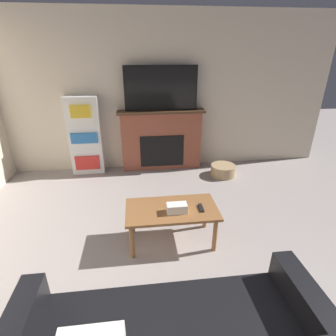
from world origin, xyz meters
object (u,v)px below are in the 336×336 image
Objects in this scene: tv at (161,88)px; bookshelf at (85,136)px; coffee_table at (172,213)px; fireplace at (161,140)px; storage_basket at (223,170)px.

tv reaches higher than bookshelf.
coffee_table is at bearing -92.56° from tv.
coffee_table is (-0.09, -2.13, -0.16)m from fireplace.
bookshelf is 2.52m from storage_basket.
storage_basket is at bearing -24.53° from fireplace.
fireplace is 3.55× the size of storage_basket.
fireplace is 1.35m from bookshelf.
tv reaches higher than coffee_table.
coffee_table is 2.36× the size of storage_basket.
storage_basket is (1.06, -0.46, -1.37)m from tv.
fireplace is at bearing 155.47° from storage_basket.
coffee_table is at bearing -124.94° from storage_basket.
coffee_table is at bearing -59.30° from bookshelf.
tv is at bearing 156.37° from storage_basket.
fireplace reaches higher than storage_basket.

